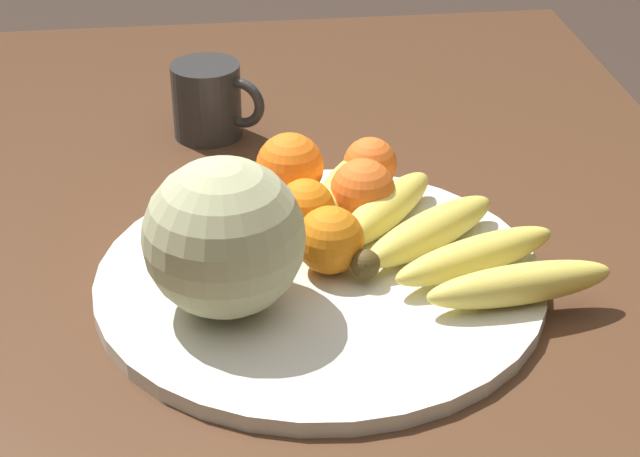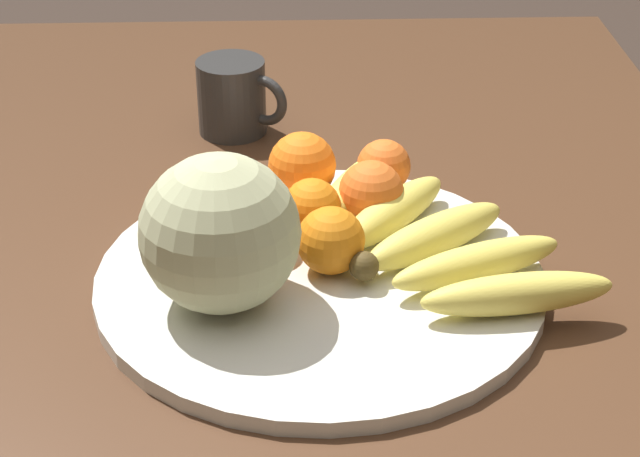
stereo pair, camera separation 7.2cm
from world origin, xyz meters
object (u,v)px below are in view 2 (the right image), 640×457
(orange_back_left, at_px, (302,166))
(orange_side_extra, at_px, (371,193))
(orange_front_left, at_px, (219,187))
(orange_mid_center, at_px, (312,207))
(orange_back_right, at_px, (331,240))
(orange_front_right, at_px, (260,224))
(melon, at_px, (220,233))
(ceramic_mug, at_px, (234,97))
(fruit_bowl, at_px, (320,280))
(orange_top_small, at_px, (384,166))
(kitchen_table, at_px, (297,362))
(banana_bunch, at_px, (429,237))
(produce_tag, at_px, (288,213))

(orange_back_left, relative_size, orange_side_extra, 1.08)
(orange_front_left, xyz_separation_m, orange_mid_center, (-0.04, -0.09, -0.00))
(orange_back_left, xyz_separation_m, orange_back_right, (-0.15, -0.02, -0.00))
(orange_front_right, xyz_separation_m, orange_mid_center, (0.03, -0.05, 0.00))
(melon, xyz_separation_m, orange_back_right, (0.05, -0.10, -0.04))
(ceramic_mug, bearing_deg, fruit_bowl, -165.22)
(orange_front_left, xyz_separation_m, orange_top_small, (0.05, -0.17, -0.01))
(fruit_bowl, xyz_separation_m, orange_back_right, (0.01, -0.01, 0.04))
(kitchen_table, bearing_deg, orange_top_small, -30.77)
(kitchen_table, distance_m, orange_front_right, 0.14)
(fruit_bowl, distance_m, orange_back_left, 0.16)
(orange_back_left, bearing_deg, melon, 158.77)
(melon, relative_size, banana_bunch, 0.46)
(orange_front_left, height_order, orange_back_left, orange_back_left)
(orange_mid_center, distance_m, produce_tag, 0.05)
(melon, relative_size, orange_front_right, 2.50)
(kitchen_table, xyz_separation_m, orange_back_right, (0.01, -0.03, 0.14))
(ceramic_mug, bearing_deg, orange_front_right, -173.23)
(orange_front_right, height_order, orange_mid_center, orange_mid_center)
(orange_top_small, relative_size, ceramic_mug, 0.52)
(orange_front_left, bearing_deg, fruit_bowl, -139.10)
(kitchen_table, height_order, orange_top_small, orange_top_small)
(banana_bunch, height_order, orange_back_right, orange_back_right)
(banana_bunch, height_order, ceramic_mug, ceramic_mug)
(orange_back_right, xyz_separation_m, orange_side_extra, (0.09, -0.04, 0.00))
(orange_back_left, relative_size, ceramic_mug, 0.65)
(orange_side_extra, bearing_deg, fruit_bowl, 150.36)
(banana_bunch, bearing_deg, orange_back_left, 98.64)
(orange_front_left, bearing_deg, orange_top_small, -74.03)
(fruit_bowl, height_order, orange_front_left, orange_front_left)
(melon, xyz_separation_m, orange_front_left, (0.16, 0.01, -0.04))
(orange_back_right, xyz_separation_m, ceramic_mug, (0.34, 0.10, -0.00))
(orange_back_left, height_order, orange_top_small, orange_back_left)
(kitchen_table, bearing_deg, banana_bunch, -77.15)
(orange_front_right, relative_size, ceramic_mug, 0.52)
(fruit_bowl, relative_size, banana_bunch, 1.38)
(fruit_bowl, relative_size, orange_mid_center, 7.27)
(orange_mid_center, bearing_deg, orange_front_right, 120.67)
(kitchen_table, bearing_deg, produce_tag, 3.39)
(orange_back_left, bearing_deg, fruit_bowl, -175.03)
(fruit_bowl, distance_m, ceramic_mug, 0.36)
(orange_front_left, relative_size, produce_tag, 0.68)
(kitchen_table, bearing_deg, orange_back_right, -79.22)
(melon, distance_m, orange_side_extra, 0.20)
(banana_bunch, relative_size, orange_side_extra, 4.64)
(banana_bunch, bearing_deg, orange_mid_center, 122.04)
(fruit_bowl, bearing_deg, orange_top_small, -24.32)
(orange_back_left, bearing_deg, orange_mid_center, -174.01)
(melon, distance_m, orange_front_left, 0.16)
(fruit_bowl, bearing_deg, melon, 115.03)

